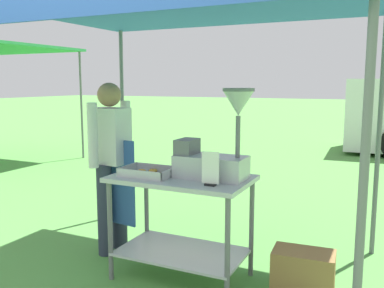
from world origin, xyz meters
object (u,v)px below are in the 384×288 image
object	(u,v)px
menu_sign	(210,171)
supply_crate	(303,273)
donut_fryer	(216,149)
vendor	(111,159)
stall_canopy	(186,10)
donut_cart	(181,206)
donut_tray	(149,173)

from	to	relation	value
menu_sign	supply_crate	size ratio (longest dim) A/B	0.52
donut_fryer	vendor	size ratio (longest dim) A/B	0.44
vendor	supply_crate	world-z (taller)	vendor
donut_fryer	supply_crate	size ratio (longest dim) A/B	1.48
stall_canopy	donut_fryer	world-z (taller)	stall_canopy
donut_cart	supply_crate	xyz separation A→B (m)	(0.97, 0.15, -0.45)
donut_tray	stall_canopy	bearing A→B (deg)	38.97
stall_canopy	vendor	xyz separation A→B (m)	(-0.85, 0.12, -1.27)
donut_cart	stall_canopy	bearing A→B (deg)	90.00
stall_canopy	supply_crate	xyz separation A→B (m)	(0.97, 0.05, -2.01)
vendor	supply_crate	bearing A→B (deg)	-2.17
donut_cart	menu_sign	xyz separation A→B (m)	(0.33, -0.18, 0.35)
vendor	donut_tray	bearing A→B (deg)	-28.06
supply_crate	donut_cart	bearing A→B (deg)	-171.20
donut_cart	supply_crate	size ratio (longest dim) A/B	2.33
donut_tray	menu_sign	distance (m)	0.59
stall_canopy	menu_sign	distance (m)	1.28
donut_tray	menu_sign	xyz separation A→B (m)	(0.58, -0.08, 0.09)
stall_canopy	supply_crate	world-z (taller)	stall_canopy
donut_tray	vendor	world-z (taller)	vendor
donut_fryer	menu_sign	world-z (taller)	donut_fryer
supply_crate	menu_sign	bearing A→B (deg)	-152.37
stall_canopy	donut_fryer	size ratio (longest dim) A/B	4.25
donut_fryer	menu_sign	bearing A→B (deg)	-77.01
vendor	donut_cart	bearing A→B (deg)	-14.47
donut_cart	menu_sign	world-z (taller)	menu_sign
stall_canopy	vendor	distance (m)	1.53
donut_cart	donut_tray	xyz separation A→B (m)	(-0.25, -0.10, 0.27)
menu_sign	vendor	distance (m)	1.24
stall_canopy	vendor	bearing A→B (deg)	171.90
stall_canopy	donut_fryer	bearing A→B (deg)	-10.08
stall_canopy	supply_crate	bearing A→B (deg)	3.06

